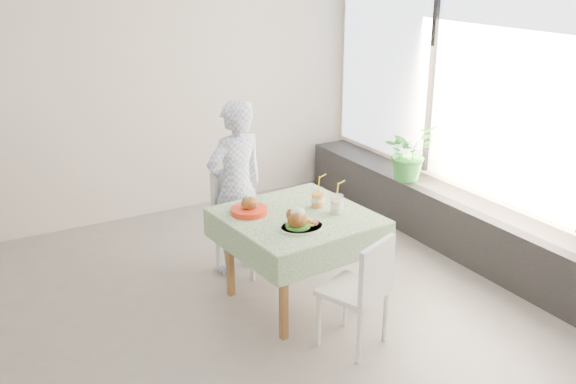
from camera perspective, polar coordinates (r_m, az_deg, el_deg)
floor at (r=4.71m, az=-9.33°, el=-13.26°), size 6.00×6.00×0.00m
wall_back at (r=6.47m, az=-18.09°, el=8.77°), size 6.00×0.02×2.80m
wall_front at (r=2.13m, az=13.95°, el=-14.15°), size 6.00×0.02×2.80m
wall_right at (r=5.80m, az=18.89°, el=7.43°), size 0.02×5.00×2.80m
window_pane at (r=5.73m, az=18.97°, el=9.84°), size 0.01×4.80×2.18m
window_ledge at (r=6.00m, az=16.37°, el=-3.47°), size 0.40×4.80×0.50m
cafe_table at (r=4.96m, az=0.79°, el=-5.03°), size 1.12×1.12×0.74m
chair_far at (r=5.61m, az=-3.82°, el=-4.03°), size 0.58×0.58×0.90m
chair_near at (r=4.55m, az=5.90°, el=-10.57°), size 0.51×0.51×0.83m
diner at (r=5.39m, az=-4.64°, el=0.37°), size 0.60×0.44×1.51m
main_dish at (r=4.58m, az=1.05°, el=-2.68°), size 0.32×0.32×0.17m
juice_cup_orange at (r=4.98m, az=2.66°, el=-0.58°), size 0.11×0.11×0.30m
juice_cup_lemonade at (r=4.86m, az=4.32°, el=-1.15°), size 0.10×0.10×0.29m
second_dish at (r=4.86m, az=-3.47°, el=-1.49°), size 0.28×0.28×0.13m
potted_plant at (r=6.38m, az=10.66°, el=3.49°), size 0.57×0.52×0.55m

